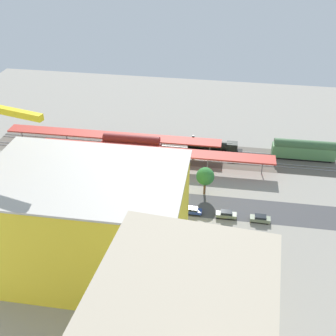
{
  "coord_description": "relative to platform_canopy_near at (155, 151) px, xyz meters",
  "views": [
    {
      "loc": [
        -19.21,
        84.05,
        61.14
      ],
      "look_at": [
        -5.77,
        2.74,
        8.8
      ],
      "focal_mm": 44.08,
      "sensor_mm": 36.0,
      "label": 1
    }
  ],
  "objects": [
    {
      "name": "construction_building",
      "position": [
        4.82,
        39.81,
        6.42
      ],
      "size": [
        35.46,
        22.88,
        21.43
      ],
      "primitive_type": "cube",
      "rotation": [
        0.0,
        0.0,
        0.01
      ],
      "color": "yellow",
      "rests_on": "ground"
    },
    {
      "name": "parked_car_0",
      "position": [
        -28.45,
        20.46,
        -3.55
      ],
      "size": [
        4.66,
        1.91,
        1.66
      ],
      "color": "black",
      "rests_on": "ground"
    },
    {
      "name": "street_tree_4",
      "position": [
        26.29,
        11.95,
        0.09
      ],
      "size": [
        4.77,
        4.77,
        6.79
      ],
      "color": "brown",
      "rests_on": "ground"
    },
    {
      "name": "ground_plane",
      "position": [
        -0.36,
        12.21,
        -4.3
      ],
      "size": [
        162.55,
        162.55,
        0.0
      ],
      "primitive_type": "plane",
      "color": "gray",
      "rests_on": "ground"
    },
    {
      "name": "street_tree_3",
      "position": [
        27.77,
        11.83,
        1.35
      ],
      "size": [
        5.91,
        5.91,
        8.62
      ],
      "color": "brown",
      "rests_on": "ground"
    },
    {
      "name": "freight_coach_far",
      "position": [
        7.74,
        -4.63,
        -1.08
      ],
      "size": [
        17.1,
        3.22,
        6.13
      ],
      "color": "black",
      "rests_on": "ground"
    },
    {
      "name": "street_tree_1",
      "position": [
        27.87,
        11.04,
        0.12
      ],
      "size": [
        5.29,
        5.29,
        7.08
      ],
      "color": "brown",
      "rests_on": "ground"
    },
    {
      "name": "passenger_coach",
      "position": [
        -41.03,
        -9.9,
        -1.2
      ],
      "size": [
        17.53,
        3.24,
        5.92
      ],
      "color": "black",
      "rests_on": "ground"
    },
    {
      "name": "street_tree_5",
      "position": [
        -14.87,
        11.68,
        0.9
      ],
      "size": [
        4.5,
        4.5,
        7.49
      ],
      "color": "brown",
      "rests_on": "ground"
    },
    {
      "name": "parked_car_2",
      "position": [
        -12.72,
        20.05,
        -3.58
      ],
      "size": [
        4.61,
        1.78,
        1.6
      ],
      "color": "black",
      "rests_on": "ground"
    },
    {
      "name": "construction_roof_slab",
      "position": [
        4.82,
        39.81,
        17.33
      ],
      "size": [
        36.07,
        23.48,
        0.4
      ],
      "primitive_type": "cube",
      "rotation": [
        0.0,
        0.0,
        0.01
      ],
      "color": "#B7B2A8",
      "rests_on": "construction_building"
    },
    {
      "name": "platform_canopy_near",
      "position": [
        0.0,
        0.0,
        0.0
      ],
      "size": [
        65.29,
        5.29,
        4.56
      ],
      "color": "#B73328",
      "rests_on": "ground"
    },
    {
      "name": "parked_car_3",
      "position": [
        -4.89,
        20.32,
        -3.54
      ],
      "size": [
        4.88,
        2.16,
        1.68
      ],
      "color": "black",
      "rests_on": "ground"
    },
    {
      "name": "street_tree_2",
      "position": [
        26.47,
        11.46,
        1.65
      ],
      "size": [
        6.25,
        6.25,
        9.08
      ],
      "color": "brown",
      "rests_on": "ground"
    },
    {
      "name": "street_asphalt",
      "position": [
        -0.36,
        16.92,
        -4.3
      ],
      "size": [
        101.68,
        10.02,
        0.01
      ],
      "primitive_type": "cube",
      "rotation": [
        0.0,
        0.0,
        0.01
      ],
      "color": "#424244",
      "rests_on": "ground"
    },
    {
      "name": "traffic_light",
      "position": [
        -5.71,
        21.87,
        -0.11
      ],
      "size": [
        0.5,
        0.36,
        6.3
      ],
      "color": "#333333",
      "rests_on": "ground"
    },
    {
      "name": "locomotive",
      "position": [
        -16.11,
        -9.9,
        -2.62
      ],
      "size": [
        16.07,
        2.67,
        4.82
      ],
      "color": "black",
      "rests_on": "ground"
    },
    {
      "name": "box_truck_0",
      "position": [
        15.0,
        23.03,
        -2.74
      ],
      "size": [
        9.12,
        2.83,
        3.12
      ],
      "color": "black",
      "rests_on": "ground"
    },
    {
      "name": "track_rails",
      "position": [
        -0.36,
        -7.27,
        -4.12
      ],
      "size": [
        101.59,
        7.85,
        0.12
      ],
      "color": "#9E9EA8",
      "rests_on": "ground"
    },
    {
      "name": "platform_canopy_far",
      "position": [
        14.03,
        -6.95,
        -0.01
      ],
      "size": [
        63.84,
        5.13,
        4.52
      ],
      "color": "#B73328",
      "rests_on": "ground"
    },
    {
      "name": "street_tree_0",
      "position": [
        35.02,
        12.26,
        1.33
      ],
      "size": [
        5.54,
        5.54,
        8.4
      ],
      "color": "brown",
      "rests_on": "ground"
    },
    {
      "name": "parked_car_1",
      "position": [
        -20.71,
        20.22,
        -3.53
      ],
      "size": [
        4.77,
        1.81,
        1.73
      ],
      "color": "black",
      "rests_on": "ground"
    },
    {
      "name": "rail_bed",
      "position": [
        -0.36,
        -7.27,
        -4.3
      ],
      "size": [
        101.72,
        14.29,
        0.01
      ],
      "primitive_type": "cube",
      "rotation": [
        0.0,
        0.0,
        0.01
      ],
      "color": "#665E54",
      "rests_on": "ground"
    }
  ]
}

